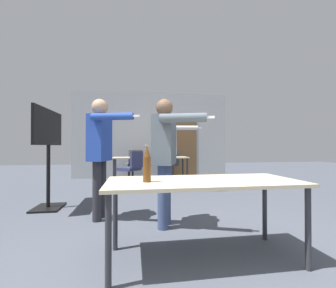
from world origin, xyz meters
TOP-DOWN VIEW (x-y plane):
  - back_wall at (0.03, 6.16)m, footprint 5.23×0.12m
  - conference_table_near at (0.01, 0.54)m, footprint 1.78×0.76m
  - conference_table_far at (-0.14, 5.01)m, footprint 2.16×0.72m
  - tv_screen at (-2.07, 2.58)m, footprint 0.44×1.24m
  - person_left_plaid at (-1.11, 1.86)m, footprint 0.74×0.73m
  - person_near_casual at (0.27, 3.72)m, footprint 0.78×0.67m
  - person_right_polo at (-0.21, 1.44)m, footprint 0.72×0.82m
  - office_chair_far_left at (0.54, 5.64)m, footprint 0.60×0.64m
  - office_chair_mid_tucked at (-0.69, 4.34)m, footprint 0.69×0.68m
  - office_chair_side_rolled at (-0.63, 5.64)m, footprint 0.59×0.63m
  - beer_bottle at (-0.52, 0.50)m, footprint 0.07×0.07m
  - drink_cup at (-0.66, 4.92)m, footprint 0.09×0.09m

SIDE VIEW (x-z plane):
  - office_chair_far_left at x=0.54m, z-range -0.03..0.89m
  - office_chair_mid_tucked at x=-0.69m, z-range -0.03..0.90m
  - office_chair_side_rolled at x=-0.63m, z-range -0.03..0.91m
  - conference_table_near at x=0.01m, z-range 0.30..1.04m
  - conference_table_far at x=-0.14m, z-range 0.31..1.05m
  - drink_cup at x=-0.66m, z-range 0.74..0.83m
  - beer_bottle at x=-0.52m, z-range 0.73..1.06m
  - person_right_polo at x=-0.21m, z-range 0.17..1.85m
  - person_left_plaid at x=-1.11m, z-range 0.19..1.94m
  - person_near_casual at x=0.27m, z-range 0.20..1.96m
  - tv_screen at x=-2.07m, z-range 0.24..1.93m
  - back_wall at x=0.03m, z-range -0.01..2.85m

